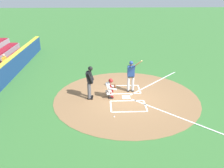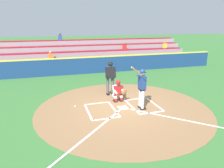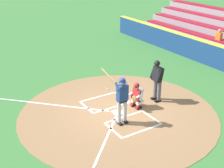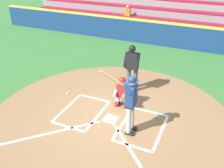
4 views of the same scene
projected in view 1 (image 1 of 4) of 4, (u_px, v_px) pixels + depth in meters
name	position (u px, v px, depth m)	size (l,w,h in m)	color
ground_plane	(126.00, 97.00, 12.99)	(120.00, 120.00, 0.00)	#387033
dirt_circle	(126.00, 97.00, 12.99)	(8.00, 8.00, 0.01)	olive
home_plate_and_chalk	(142.00, 97.00, 13.02)	(7.93, 4.91, 0.01)	white
batter	(131.00, 74.00, 13.28)	(0.93, 0.71, 2.13)	#BCBCBC
catcher	(110.00, 88.00, 12.77)	(0.64, 0.62, 1.13)	black
plate_umpire	(90.00, 80.00, 12.46)	(0.60, 0.44, 1.86)	#4C4C51
baseball	(114.00, 117.00, 10.98)	(0.07, 0.07, 0.07)	white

